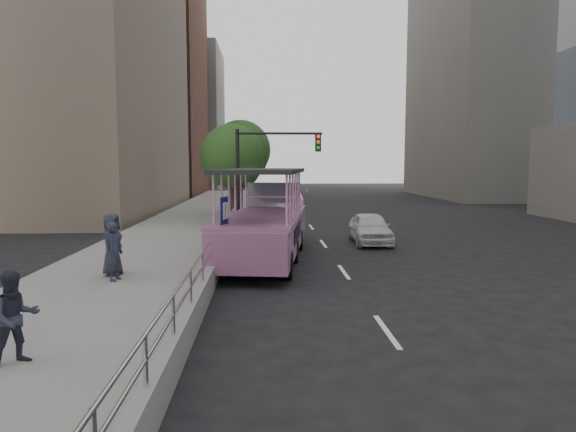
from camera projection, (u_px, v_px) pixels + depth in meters
name	position (u px, v px, depth m)	size (l,w,h in m)	color
ground	(328.00, 306.00, 12.82)	(160.00, 160.00, 0.00)	black
sidewalk	(170.00, 241.00, 22.49)	(5.50, 80.00, 0.30)	gray
kerb_wall	(211.00, 272.00, 14.62)	(0.24, 30.00, 0.36)	#999994
guardrail	(211.00, 249.00, 14.56)	(0.07, 22.00, 0.71)	silver
duck_boat	(268.00, 224.00, 19.54)	(3.70, 10.34, 3.36)	black
car	(370.00, 228.00, 22.90)	(1.62, 4.01, 1.37)	white
pedestrian_near	(115.00, 251.00, 14.23)	(0.60, 0.39, 1.63)	#2B2D3F
pedestrian_mid	(15.00, 318.00, 8.28)	(0.75, 0.58, 1.53)	#2B2D3F
pedestrian_far	(112.00, 244.00, 14.90)	(0.89, 0.58, 1.81)	#2B2D3F
parking_sign	(225.00, 227.00, 15.51)	(0.20, 0.55, 2.55)	black
traffic_signal	(262.00, 165.00, 24.81)	(4.20, 0.32, 5.20)	black
street_tree_near	(234.00, 159.00, 28.12)	(3.52, 3.52, 5.72)	#342418
street_tree_far	(242.00, 152.00, 34.04)	(3.97, 3.97, 6.45)	#342418
midrise_brick	(121.00, 80.00, 58.42)	(18.00, 16.00, 26.00)	brown
midrise_stone_a	(526.00, 45.00, 54.07)	(20.00, 20.00, 32.00)	gray
midrise_stone_b	(166.00, 119.00, 74.71)	(16.00, 14.00, 20.00)	gray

